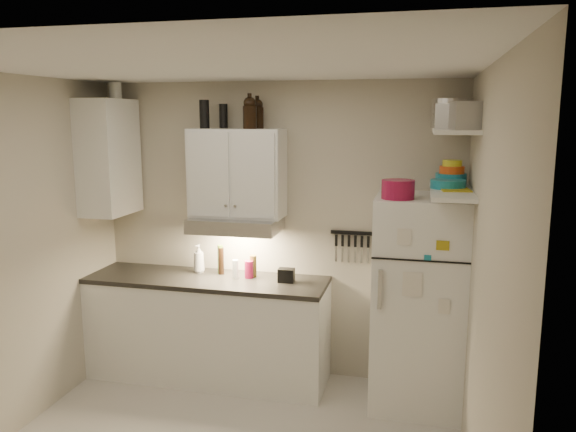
# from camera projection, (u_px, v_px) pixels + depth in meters

# --- Properties ---
(ceiling) EXTENTS (3.20, 3.00, 0.02)m
(ceiling) POSITION_uv_depth(u_px,v_px,m) (211.00, 63.00, 3.30)
(ceiling) COLOR white
(ceiling) RESTS_ON ground
(back_wall) EXTENTS (3.20, 0.02, 2.60)m
(back_wall) POSITION_uv_depth(u_px,v_px,m) (277.00, 231.00, 4.98)
(back_wall) COLOR #BFB7A3
(back_wall) RESTS_ON ground
(right_wall) EXTENTS (0.02, 3.00, 2.60)m
(right_wall) POSITION_uv_depth(u_px,v_px,m) (485.00, 297.00, 3.16)
(right_wall) COLOR #BFB7A3
(right_wall) RESTS_ON ground
(base_cabinet) EXTENTS (2.10, 0.60, 0.88)m
(base_cabinet) POSITION_uv_depth(u_px,v_px,m) (208.00, 330.00, 4.96)
(base_cabinet) COLOR white
(base_cabinet) RESTS_ON floor
(countertop) EXTENTS (2.10, 0.62, 0.04)m
(countertop) POSITION_uv_depth(u_px,v_px,m) (207.00, 280.00, 4.88)
(countertop) COLOR black
(countertop) RESTS_ON base_cabinet
(upper_cabinet) EXTENTS (0.80, 0.33, 0.75)m
(upper_cabinet) POSITION_uv_depth(u_px,v_px,m) (237.00, 173.00, 4.79)
(upper_cabinet) COLOR white
(upper_cabinet) RESTS_ON back_wall
(side_cabinet) EXTENTS (0.33, 0.55, 1.00)m
(side_cabinet) POSITION_uv_depth(u_px,v_px,m) (109.00, 157.00, 4.90)
(side_cabinet) COLOR white
(side_cabinet) RESTS_ON left_wall
(range_hood) EXTENTS (0.76, 0.46, 0.12)m
(range_hood) POSITION_uv_depth(u_px,v_px,m) (236.00, 224.00, 4.80)
(range_hood) COLOR silver
(range_hood) RESTS_ON back_wall
(fridge) EXTENTS (0.70, 0.68, 1.70)m
(fridge) POSITION_uv_depth(u_px,v_px,m) (418.00, 303.00, 4.44)
(fridge) COLOR white
(fridge) RESTS_ON floor
(shelf_hi) EXTENTS (0.30, 0.95, 0.03)m
(shelf_hi) POSITION_uv_depth(u_px,v_px,m) (454.00, 131.00, 4.02)
(shelf_hi) COLOR white
(shelf_hi) RESTS_ON right_wall
(shelf_lo) EXTENTS (0.30, 0.95, 0.03)m
(shelf_lo) POSITION_uv_depth(u_px,v_px,m) (451.00, 192.00, 4.10)
(shelf_lo) COLOR white
(shelf_lo) RESTS_ON right_wall
(knife_strip) EXTENTS (0.42, 0.02, 0.03)m
(knife_strip) POSITION_uv_depth(u_px,v_px,m) (355.00, 233.00, 4.79)
(knife_strip) COLOR black
(knife_strip) RESTS_ON back_wall
(dutch_oven) EXTENTS (0.26, 0.26, 0.14)m
(dutch_oven) POSITION_uv_depth(u_px,v_px,m) (398.00, 189.00, 4.15)
(dutch_oven) COLOR maroon
(dutch_oven) RESTS_ON fridge
(book_stack) EXTENTS (0.23, 0.28, 0.09)m
(book_stack) POSITION_uv_depth(u_px,v_px,m) (455.00, 194.00, 4.08)
(book_stack) COLOR #AD9715
(book_stack) RESTS_ON fridge
(spice_jar) EXTENTS (0.06, 0.06, 0.09)m
(spice_jar) POSITION_uv_depth(u_px,v_px,m) (437.00, 192.00, 4.20)
(spice_jar) COLOR silver
(spice_jar) RESTS_ON fridge
(stock_pot) EXTENTS (0.31, 0.31, 0.22)m
(stock_pot) POSITION_uv_depth(u_px,v_px,m) (452.00, 113.00, 4.22)
(stock_pot) COLOR silver
(stock_pot) RESTS_ON shelf_hi
(tin_a) EXTENTS (0.22, 0.21, 0.18)m
(tin_a) POSITION_uv_depth(u_px,v_px,m) (451.00, 116.00, 3.98)
(tin_a) COLOR #AAAAAD
(tin_a) RESTS_ON shelf_hi
(tin_b) EXTENTS (0.22, 0.22, 0.19)m
(tin_b) POSITION_uv_depth(u_px,v_px,m) (466.00, 116.00, 3.70)
(tin_b) COLOR #AAAAAD
(tin_b) RESTS_ON shelf_hi
(bowl_teal) EXTENTS (0.23, 0.23, 0.09)m
(bowl_teal) POSITION_uv_depth(u_px,v_px,m) (451.00, 179.00, 4.34)
(bowl_teal) COLOR teal
(bowl_teal) RESTS_ON shelf_lo
(bowl_orange) EXTENTS (0.19, 0.19, 0.06)m
(bowl_orange) POSITION_uv_depth(u_px,v_px,m) (452.00, 170.00, 4.31)
(bowl_orange) COLOR #F55517
(bowl_orange) RESTS_ON bowl_teal
(bowl_yellow) EXTENTS (0.15, 0.15, 0.05)m
(bowl_yellow) POSITION_uv_depth(u_px,v_px,m) (452.00, 163.00, 4.30)
(bowl_yellow) COLOR yellow
(bowl_yellow) RESTS_ON bowl_orange
(plates) EXTENTS (0.32, 0.32, 0.06)m
(plates) POSITION_uv_depth(u_px,v_px,m) (448.00, 184.00, 4.16)
(plates) COLOR teal
(plates) RESTS_ON shelf_lo
(growler_a) EXTENTS (0.13, 0.13, 0.27)m
(growler_a) POSITION_uv_depth(u_px,v_px,m) (250.00, 112.00, 4.59)
(growler_a) COLOR black
(growler_a) RESTS_ON upper_cabinet
(growler_b) EXTENTS (0.13, 0.13, 0.25)m
(growler_b) POSITION_uv_depth(u_px,v_px,m) (257.00, 113.00, 4.73)
(growler_b) COLOR black
(growler_b) RESTS_ON upper_cabinet
(thermos_a) EXTENTS (0.08, 0.08, 0.21)m
(thermos_a) POSITION_uv_depth(u_px,v_px,m) (223.00, 116.00, 4.79)
(thermos_a) COLOR black
(thermos_a) RESTS_ON upper_cabinet
(thermos_b) EXTENTS (0.08, 0.08, 0.24)m
(thermos_b) POSITION_uv_depth(u_px,v_px,m) (204.00, 114.00, 4.72)
(thermos_b) COLOR black
(thermos_b) RESTS_ON upper_cabinet
(side_jar) EXTENTS (0.12, 0.12, 0.14)m
(side_jar) POSITION_uv_depth(u_px,v_px,m) (115.00, 90.00, 4.82)
(side_jar) COLOR silver
(side_jar) RESTS_ON side_cabinet
(soap_bottle) EXTENTS (0.13, 0.13, 0.28)m
(soap_bottle) POSITION_uv_depth(u_px,v_px,m) (199.00, 257.00, 5.02)
(soap_bottle) COLOR white
(soap_bottle) RESTS_ON countertop
(pepper_mill) EXTENTS (0.07, 0.07, 0.19)m
(pepper_mill) POSITION_uv_depth(u_px,v_px,m) (253.00, 266.00, 4.88)
(pepper_mill) COLOR brown
(pepper_mill) RESTS_ON countertop
(oil_bottle) EXTENTS (0.06, 0.06, 0.26)m
(oil_bottle) POSITION_uv_depth(u_px,v_px,m) (220.00, 259.00, 4.99)
(oil_bottle) COLOR #446218
(oil_bottle) RESTS_ON countertop
(vinegar_bottle) EXTENTS (0.06, 0.06, 0.24)m
(vinegar_bottle) POSITION_uv_depth(u_px,v_px,m) (221.00, 261.00, 4.96)
(vinegar_bottle) COLOR black
(vinegar_bottle) RESTS_ON countertop
(clear_bottle) EXTENTS (0.06, 0.06, 0.16)m
(clear_bottle) POSITION_uv_depth(u_px,v_px,m) (235.00, 269.00, 4.85)
(clear_bottle) COLOR silver
(clear_bottle) RESTS_ON countertop
(red_jar) EXTENTS (0.09, 0.09, 0.15)m
(red_jar) POSITION_uv_depth(u_px,v_px,m) (249.00, 269.00, 4.85)
(red_jar) COLOR maroon
(red_jar) RESTS_ON countertop
(caddy) EXTENTS (0.14, 0.10, 0.12)m
(caddy) POSITION_uv_depth(u_px,v_px,m) (286.00, 275.00, 4.74)
(caddy) COLOR black
(caddy) RESTS_ON countertop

